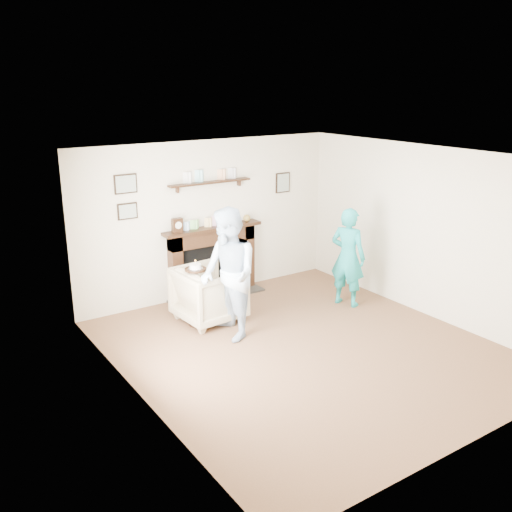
# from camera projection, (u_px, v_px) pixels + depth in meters

# --- Properties ---
(ground) EXTENTS (5.00, 5.00, 0.00)m
(ground) POSITION_uv_depth(u_px,v_px,m) (304.00, 348.00, 7.48)
(ground) COLOR brown
(ground) RESTS_ON ground
(room_shell) EXTENTS (4.54, 5.02, 2.52)m
(room_shell) POSITION_uv_depth(u_px,v_px,m) (275.00, 218.00, 7.55)
(room_shell) COLOR silver
(room_shell) RESTS_ON ground
(armchair) EXTENTS (0.95, 0.92, 0.81)m
(armchair) POSITION_uv_depth(u_px,v_px,m) (210.00, 320.00, 8.38)
(armchair) COLOR #C5AF93
(armchair) RESTS_ON ground
(man) EXTENTS (0.78, 0.95, 1.80)m
(man) POSITION_uv_depth(u_px,v_px,m) (230.00, 336.00, 7.84)
(man) COLOR #CBE5FF
(man) RESTS_ON ground
(woman) EXTENTS (0.56, 0.66, 1.54)m
(woman) POSITION_uv_depth(u_px,v_px,m) (346.00, 304.00, 8.97)
(woman) COLOR teal
(woman) RESTS_ON ground
(pedestal_table) EXTENTS (0.31, 0.31, 0.98)m
(pedestal_table) POSITION_uv_depth(u_px,v_px,m) (196.00, 285.00, 8.04)
(pedestal_table) COLOR black
(pedestal_table) RESTS_ON ground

